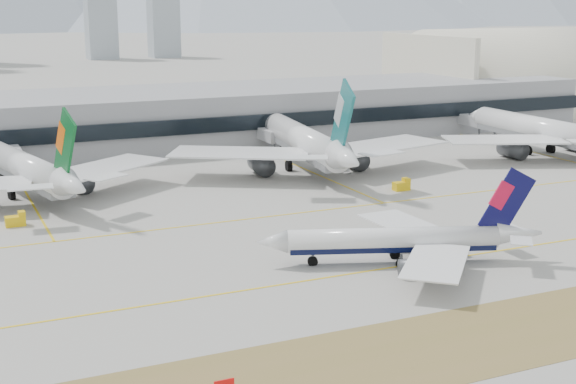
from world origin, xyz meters
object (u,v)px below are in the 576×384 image
taxiing_airliner (403,240)px  widebody_china_air (543,131)px  hangar (523,108)px  terminal (132,120)px  widebody_eva (29,171)px  widebody_cathay (307,144)px

taxiing_airliner → widebody_china_air: (82.53, 62.07, 2.49)m
widebody_china_air → hangar: bearing=-37.3°
widebody_china_air → terminal: 111.03m
widebody_eva → terminal: bearing=-45.8°
widebody_eva → widebody_cathay: (63.51, 0.84, 0.88)m
widebody_cathay → hangar: size_ratio=0.75×
taxiing_airliner → hangar: (141.57, 138.79, -3.49)m
widebody_eva → terminal: widebody_eva is taller
widebody_china_air → terminal: widebody_china_air is taller
widebody_cathay → widebody_china_air: bearing=-87.7°
taxiing_airliner → widebody_eva: size_ratio=0.74×
taxiing_airliner → hangar: 198.28m
hangar → terminal: bearing=-172.6°
widebody_eva → hangar: 201.41m
taxiing_airliner → widebody_cathay: widebody_cathay is taller
widebody_eva → terminal: (33.85, 50.82, 1.87)m
taxiing_airliner → hangar: hangar is taller
widebody_eva → widebody_china_air: size_ratio=0.90×
widebody_cathay → terminal: bearing=38.7°
widebody_cathay → terminal: widebody_cathay is taller
widebody_cathay → terminal: size_ratio=0.24×
taxiing_airliner → hangar: bearing=-115.7°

